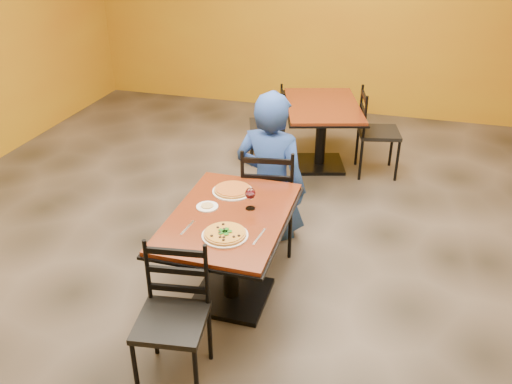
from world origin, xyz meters
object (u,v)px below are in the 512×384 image
(table_main, at_px, (230,237))
(pizza_far, at_px, (232,189))
(plate_far, at_px, (233,191))
(chair_main_far, at_px, (269,195))
(chair_second_right, at_px, (379,133))
(wine_glass, at_px, (250,198))
(chair_main_near, at_px, (171,323))
(table_second, at_px, (322,121))
(chair_second_left, at_px, (267,125))
(diner, at_px, (271,165))
(side_plate, at_px, (207,207))
(pizza_main, at_px, (225,233))
(plate_main, at_px, (225,235))

(table_main, relative_size, pizza_far, 4.39)
(plate_far, bearing_deg, chair_main_far, 71.26)
(chair_second_right, xyz_separation_m, wine_glass, (-0.76, -2.42, 0.36))
(table_main, xyz_separation_m, wine_glass, (0.12, 0.12, 0.28))
(chair_main_near, height_order, pizza_far, chair_main_near)
(table_second, height_order, wine_glass, wine_glass)
(chair_second_left, relative_size, chair_second_right, 0.91)
(chair_main_near, relative_size, plate_far, 2.95)
(plate_far, bearing_deg, diner, 79.34)
(chair_main_far, xyz_separation_m, diner, (-0.04, 0.20, 0.19))
(table_second, relative_size, chair_main_near, 1.52)
(chair_main_far, distance_m, side_plate, 0.85)
(chair_second_left, bearing_deg, pizza_main, -8.68)
(chair_main_far, height_order, wine_glass, chair_main_far)
(chair_main_near, xyz_separation_m, side_plate, (-0.09, 0.90, 0.30))
(chair_main_near, relative_size, chair_main_far, 0.93)
(side_plate, bearing_deg, plate_far, 69.79)
(pizza_main, bearing_deg, chair_main_far, 88.98)
(chair_second_left, bearing_deg, diner, -1.77)
(chair_main_near, relative_size, pizza_main, 3.22)
(chair_main_far, bearing_deg, plate_main, 79.91)
(chair_main_near, distance_m, pizza_main, 0.67)
(chair_second_left, distance_m, plate_main, 2.87)
(chair_main_near, bearing_deg, chair_second_left, 87.17)
(chair_main_far, distance_m, wine_glass, 0.78)
(chair_main_near, height_order, plate_main, chair_main_near)
(chair_main_near, relative_size, pizza_far, 3.27)
(plate_far, xyz_separation_m, side_plate, (-0.10, -0.28, 0.00))
(table_second, bearing_deg, diner, -97.18)
(chair_second_left, distance_m, pizza_far, 2.26)
(chair_main_far, distance_m, plate_main, 1.12)
(plate_far, bearing_deg, chair_second_right, 66.57)
(table_second, height_order, diner, diner)
(table_main, distance_m, chair_second_left, 2.58)
(diner, relative_size, side_plate, 8.47)
(chair_main_far, height_order, pizza_main, chair_main_far)
(chair_second_left, height_order, pizza_main, chair_second_left)
(table_main, relative_size, chair_main_near, 1.35)
(chair_second_right, bearing_deg, side_plate, 144.45)
(pizza_main, distance_m, side_plate, 0.41)
(plate_main, bearing_deg, chair_main_near, -105.16)
(chair_second_left, relative_size, pizza_far, 3.11)
(plate_main, relative_size, pizza_main, 1.09)
(table_main, bearing_deg, plate_main, -77.27)
(chair_second_left, bearing_deg, table_second, 72.01)
(plate_far, bearing_deg, chair_main_near, -90.50)
(pizza_far, bearing_deg, chair_second_left, 98.13)
(chair_second_right, height_order, side_plate, chair_second_right)
(plate_main, xyz_separation_m, pizza_far, (-0.15, 0.60, 0.02))
(table_second, bearing_deg, side_plate, -99.65)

